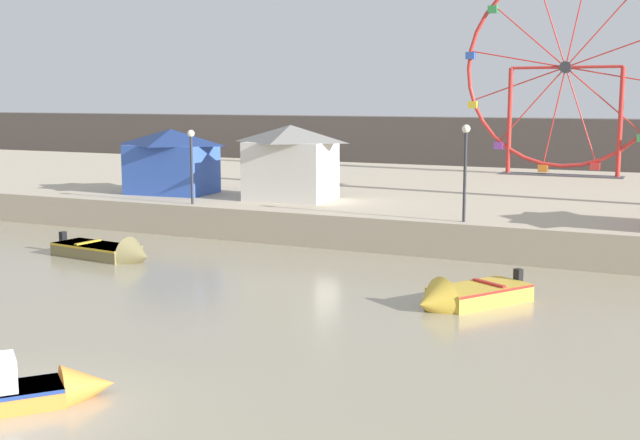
% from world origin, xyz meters
% --- Properties ---
extents(quay_promenade, '(110.00, 25.88, 1.39)m').
position_xyz_m(quay_promenade, '(0.00, 31.82, 0.69)').
color(quay_promenade, '#B7A88E').
rests_on(quay_promenade, ground_plane).
extents(distant_town_skyline, '(140.00, 3.00, 4.40)m').
position_xyz_m(distant_town_skyline, '(0.00, 60.06, 2.20)').
color(distant_town_skyline, '#564C47').
rests_on(distant_town_skyline, ground_plane).
extents(motorboat_orange_hull, '(3.96, 4.48, 1.38)m').
position_xyz_m(motorboat_orange_hull, '(-0.24, 0.34, 0.31)').
color(motorboat_orange_hull, orange).
rests_on(motorboat_orange_hull, ground_plane).
extents(motorboat_olive_wood, '(4.74, 1.95, 1.39)m').
position_xyz_m(motorboat_olive_wood, '(-8.32, 13.46, 0.27)').
color(motorboat_olive_wood, olive).
rests_on(motorboat_olive_wood, ground_plane).
extents(motorboat_mustard_yellow, '(3.27, 4.06, 1.43)m').
position_xyz_m(motorboat_mustard_yellow, '(5.75, 12.24, 0.28)').
color(motorboat_mustard_yellow, gold).
rests_on(motorboat_mustard_yellow, ground_plane).
extents(ferris_wheel_red_frame, '(12.21, 1.20, 12.57)m').
position_xyz_m(ferris_wheel_red_frame, '(3.97, 40.50, 7.70)').
color(ferris_wheel_red_frame, red).
rests_on(ferris_wheel_red_frame, quay_promenade).
extents(carnival_booth_blue_tent, '(4.61, 3.43, 3.20)m').
position_xyz_m(carnival_booth_blue_tent, '(-11.99, 22.61, 3.05)').
color(carnival_booth_blue_tent, '#3356B7').
rests_on(carnival_booth_blue_tent, quay_promenade).
extents(carnival_booth_white_ticket, '(4.30, 3.33, 3.48)m').
position_xyz_m(carnival_booth_white_ticket, '(-5.45, 22.83, 3.20)').
color(carnival_booth_white_ticket, silver).
rests_on(carnival_booth_white_ticket, quay_promenade).
extents(promenade_lamp_near, '(0.32, 0.32, 3.32)m').
position_xyz_m(promenade_lamp_near, '(-8.73, 19.57, 3.61)').
color(promenade_lamp_near, '#2D2D33').
rests_on(promenade_lamp_near, quay_promenade).
extents(promenade_lamp_far, '(0.32, 0.32, 3.72)m').
position_xyz_m(promenade_lamp_far, '(3.73, 19.59, 3.84)').
color(promenade_lamp_far, '#2D2D33').
rests_on(promenade_lamp_far, quay_promenade).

